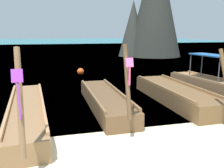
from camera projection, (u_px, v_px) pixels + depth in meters
ground at (153, 159)px, 5.56m from camera, size 120.00×120.00×0.00m
sea_water at (59, 44)px, 64.16m from camera, size 120.00×120.00×0.00m
longtail_boat_violet_ribbon at (27, 112)px, 7.92m from camera, size 1.53×6.79×2.61m
longtail_boat_pink_ribbon at (105, 100)px, 9.34m from camera, size 1.21×5.66×2.58m
longtail_boat_orange_ribbon at (175, 94)px, 10.12m from camera, size 1.46×5.96×2.40m
longtail_boat_green_ribbon at (221, 87)px, 11.42m from camera, size 1.99×6.99×2.60m
karst_rock at (153, 3)px, 28.79m from camera, size 7.57×6.52×13.67m
mooring_buoy_far at (81, 72)px, 16.60m from camera, size 0.47×0.47×0.47m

